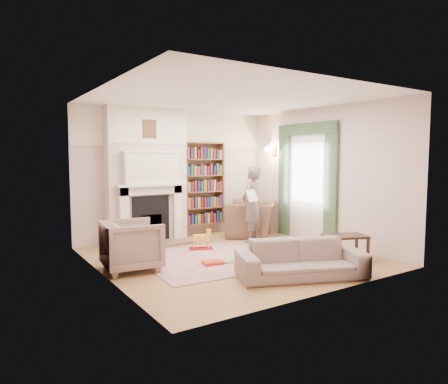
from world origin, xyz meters
TOP-DOWN VIEW (x-y plane):
  - floor at (0.00, 0.00)m, footprint 4.50×4.50m
  - ceiling at (0.00, 0.00)m, footprint 4.50×4.50m
  - wall_back at (0.00, 2.25)m, footprint 4.50×0.00m
  - wall_front at (0.00, -2.25)m, footprint 4.50×0.00m
  - wall_left at (-2.25, 0.00)m, footprint 0.00×4.50m
  - wall_right at (2.25, 0.00)m, footprint 0.00×4.50m
  - fireplace at (-0.75, 2.05)m, footprint 1.70×0.58m
  - bookcase at (0.65, 2.12)m, footprint 1.00×0.24m
  - window at (2.23, 0.40)m, footprint 0.02×0.90m
  - curtain_left at (2.20, -0.30)m, footprint 0.07×0.32m
  - curtain_right at (2.20, 1.10)m, footprint 0.07×0.32m
  - pelmet at (2.19, 0.40)m, footprint 0.09×1.70m
  - wall_sconce at (2.03, 1.50)m, footprint 0.20×0.24m
  - rug at (-0.15, 0.01)m, footprint 2.94×2.33m
  - armchair_reading at (1.47, 1.35)m, footprint 1.56×1.57m
  - armchair_left at (-1.78, 0.18)m, footprint 0.95×0.93m
  - sofa at (0.19, -1.56)m, footprint 2.02×1.39m
  - man_reading at (1.02, 0.75)m, footprint 0.69×0.60m
  - newspaper at (0.87, 0.55)m, footprint 0.37×0.25m
  - coffee_table at (1.50, -1.27)m, footprint 0.82×0.69m
  - paraffin_heater at (-1.40, 1.42)m, footprint 0.28×0.28m
  - rocking_horse at (-0.19, 0.77)m, footprint 0.49×0.35m
  - board_game at (-0.21, -0.23)m, footprint 0.34×0.34m
  - game_box_lid at (-0.56, -0.27)m, footprint 0.36×0.27m
  - comic_annuals at (0.27, -0.36)m, footprint 0.87×0.59m

SIDE VIEW (x-z plane):
  - floor at x=0.00m, z-range 0.00..0.00m
  - rug at x=-0.15m, z-range 0.00..0.01m
  - comic_annuals at x=0.27m, z-range 0.01..0.03m
  - board_game at x=-0.21m, z-range 0.01..0.04m
  - game_box_lid at x=-0.56m, z-range 0.01..0.06m
  - rocking_horse at x=-0.19m, z-range 0.00..0.40m
  - coffee_table at x=1.50m, z-range 0.00..0.45m
  - sofa at x=0.19m, z-range 0.00..0.55m
  - paraffin_heater at x=-1.40m, z-range 0.00..0.55m
  - armchair_reading at x=1.47m, z-range 0.00..0.77m
  - armchair_left at x=-1.78m, z-range 0.00..0.79m
  - man_reading at x=1.02m, z-range 0.00..1.60m
  - newspaper at x=0.87m, z-range 0.89..1.13m
  - bookcase at x=0.65m, z-range 0.25..2.10m
  - curtain_left at x=2.20m, z-range 0.00..2.40m
  - curtain_right at x=2.20m, z-range 0.00..2.40m
  - fireplace at x=-0.75m, z-range -0.01..2.79m
  - wall_back at x=0.00m, z-range -0.85..3.65m
  - wall_front at x=0.00m, z-range -0.85..3.65m
  - wall_left at x=-2.25m, z-range -0.85..3.65m
  - wall_right at x=2.25m, z-range -0.85..3.65m
  - window at x=2.23m, z-range 0.80..2.10m
  - wall_sconce at x=2.03m, z-range 1.78..2.02m
  - pelmet at x=2.19m, z-range 2.26..2.50m
  - ceiling at x=0.00m, z-range 2.80..2.80m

